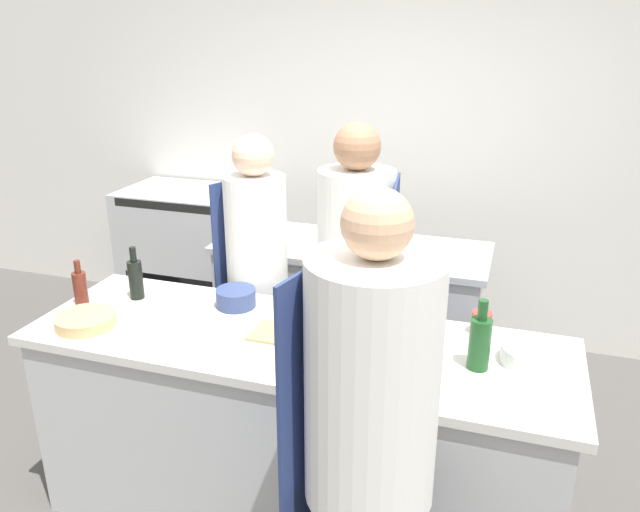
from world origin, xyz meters
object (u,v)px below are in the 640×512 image
(oven_range, at_px, (192,255))
(chef_at_stove, at_px, (355,296))
(bottle_olive_oil, at_px, (480,342))
(bottle_wine, at_px, (136,278))
(stockpot, at_px, (384,226))
(chef_at_pass_far, at_px, (258,290))
(bowl_prep_small, at_px, (86,320))
(bottle_vinegar, at_px, (80,287))
(cup, at_px, (481,323))
(chef_at_prep_near, at_px, (368,472))
(bowl_mixing_large, at_px, (531,355))
(bowl_ceramic_blue, at_px, (236,298))

(oven_range, distance_m, chef_at_stove, 2.01)
(bottle_olive_oil, xyz_separation_m, bottle_wine, (-1.64, 0.16, -0.01))
(stockpot, bearing_deg, oven_range, 163.82)
(stockpot, bearing_deg, bottle_olive_oil, -62.76)
(chef_at_pass_far, relative_size, bowl_prep_small, 6.42)
(bottle_vinegar, height_order, bowl_prep_small, bottle_vinegar)
(bottle_vinegar, height_order, bottle_wine, bottle_wine)
(cup, bearing_deg, chef_at_stove, 153.78)
(cup, distance_m, stockpot, 1.20)
(chef_at_prep_near, bearing_deg, cup, -1.99)
(bottle_olive_oil, distance_m, bottle_wine, 1.65)
(chef_at_pass_far, distance_m, cup, 1.23)
(chef_at_stove, bearing_deg, bowl_mixing_large, 50.87)
(cup, relative_size, stockpot, 0.33)
(bottle_vinegar, relative_size, cup, 2.22)
(chef_at_stove, relative_size, bowl_mixing_large, 7.45)
(chef_at_stove, xyz_separation_m, bowl_prep_small, (-1.02, -0.80, 0.08))
(chef_at_pass_far, height_order, cup, chef_at_pass_far)
(chef_at_prep_near, distance_m, bowl_mixing_large, 0.91)
(bottle_vinegar, height_order, stockpot, stockpot)
(bowl_mixing_large, relative_size, stockpot, 0.78)
(bowl_prep_small, bearing_deg, bottle_olive_oil, 5.87)
(bottle_wine, bearing_deg, bowl_ceramic_blue, 7.16)
(chef_at_pass_far, relative_size, stockpot, 5.53)
(chef_at_prep_near, height_order, chef_at_pass_far, chef_at_prep_near)
(chef_at_prep_near, distance_m, stockpot, 2.03)
(bottle_wine, bearing_deg, chef_at_pass_far, 44.49)
(bottle_vinegar, height_order, cup, bottle_vinegar)
(chef_at_pass_far, distance_m, bottle_wine, 0.65)
(chef_at_prep_near, xyz_separation_m, stockpot, (-0.40, 1.99, 0.15))
(bottle_olive_oil, distance_m, cup, 0.31)
(bowl_ceramic_blue, distance_m, cup, 1.13)
(bowl_mixing_large, xyz_separation_m, cup, (-0.21, 0.20, 0.01))
(bottle_wine, height_order, bowl_mixing_large, bottle_wine)
(chef_at_pass_far, height_order, bowl_mixing_large, chef_at_pass_far)
(bowl_mixing_large, bearing_deg, cup, 136.34)
(bowl_prep_small, bearing_deg, bottle_vinegar, 131.31)
(chef_at_prep_near, distance_m, bowl_ceramic_blue, 1.26)
(chef_at_prep_near, xyz_separation_m, bottle_vinegar, (-1.59, 0.70, 0.12))
(chef_at_prep_near, bearing_deg, oven_range, 51.91)
(oven_range, distance_m, bowl_mixing_large, 3.01)
(bottle_vinegar, bearing_deg, bowl_prep_small, -48.69)
(bowl_ceramic_blue, xyz_separation_m, stockpot, (0.47, 1.08, 0.07))
(chef_at_stove, bearing_deg, bowl_prep_small, -60.11)
(bottle_olive_oil, bearing_deg, bowl_ceramic_blue, 168.96)
(chef_at_stove, xyz_separation_m, cup, (0.65, -0.32, 0.10))
(oven_range, bearing_deg, chef_at_pass_far, -47.51)
(bottle_olive_oil, bearing_deg, bottle_vinegar, 179.45)
(bottle_vinegar, distance_m, cup, 1.86)
(oven_range, height_order, bottle_wine, bottle_wine)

